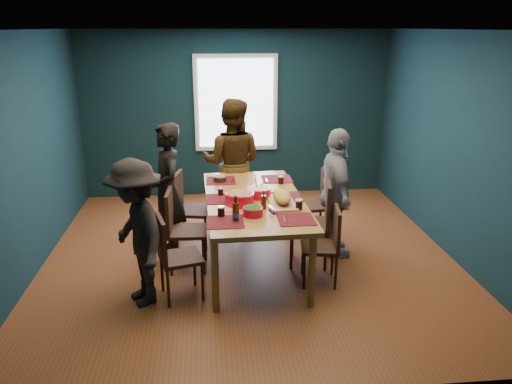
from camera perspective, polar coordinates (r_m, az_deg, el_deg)
room at (r=6.09m, az=-1.04°, el=5.48°), size 5.01×5.01×2.71m
dining_table at (r=5.81m, az=-0.20°, el=-1.44°), size 1.17×2.24×0.84m
chair_left_far at (r=6.49m, az=-7.97°, el=-1.33°), size 0.51×0.51×0.97m
chair_left_mid at (r=5.84m, az=-8.77°, el=-3.63°), size 0.46×0.46×0.96m
chair_left_near at (r=5.23m, az=-9.58°, el=-6.69°), size 0.51×0.51×0.92m
chair_right_far at (r=6.75m, az=7.31°, el=-0.78°), size 0.47×0.47×0.91m
chair_right_mid at (r=5.93m, az=7.08°, el=-2.82°), size 0.55×0.55×1.03m
chair_right_near at (r=5.53m, az=8.18°, el=-5.46°), size 0.45×0.45×0.88m
person_far_left at (r=6.15m, az=-10.05°, el=0.10°), size 0.54×0.69×1.66m
person_back at (r=7.06m, az=-2.74°, el=3.36°), size 1.02×0.88×1.81m
person_right at (r=6.13m, az=9.11°, el=-0.19°), size 0.42×0.95×1.60m
person_near_left at (r=5.15m, az=-13.47°, el=-4.62°), size 0.93×1.14×1.53m
bowl_salad at (r=5.57m, az=-1.89°, el=-0.70°), size 0.32×0.32×0.13m
bowl_dumpling at (r=5.80m, az=0.32°, el=0.02°), size 0.28×0.28×0.26m
bowl_herbs at (r=5.24m, az=-0.36°, el=-2.18°), size 0.22×0.22×0.09m
cutting_board at (r=5.59m, az=2.98°, el=-0.67°), size 0.34×0.69×0.15m
small_bowl at (r=6.41m, az=-4.13°, el=1.53°), size 0.16×0.16×0.07m
beer_bottle_a at (r=5.08m, az=-2.33°, el=-2.30°), size 0.07×0.07×0.27m
beer_bottle_b at (r=5.42m, az=0.88°, el=-1.12°), size 0.05×0.05×0.21m
cola_glass_a at (r=5.23m, az=-4.00°, el=-2.16°), size 0.08×0.08×0.11m
cola_glass_b at (r=5.43m, az=4.94°, el=-1.38°), size 0.08×0.08×0.11m
cola_glass_c at (r=6.31m, az=2.87°, el=1.44°), size 0.07×0.07×0.10m
cola_glass_d at (r=5.88m, az=-4.07°, el=0.10°), size 0.07×0.07×0.09m
napkin_a at (r=5.91m, az=3.26°, el=-0.28°), size 0.12×0.12×0.00m
napkin_b at (r=5.46m, az=-3.50°, el=-1.91°), size 0.20×0.20×0.00m
napkin_c at (r=5.14m, az=4.32°, el=-3.23°), size 0.17×0.17×0.00m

